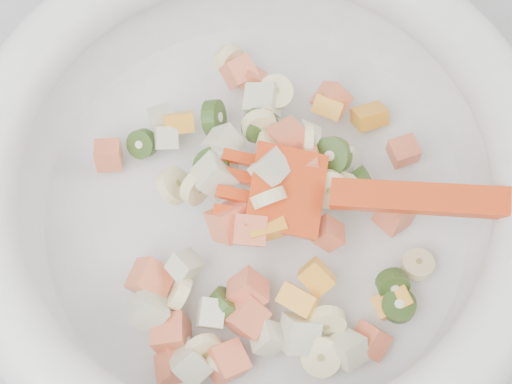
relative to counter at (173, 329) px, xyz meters
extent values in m
cube|color=gray|center=(0.00, 0.00, 0.00)|extent=(2.00, 0.60, 0.90)
cylinder|color=white|center=(0.11, -0.02, 0.46)|extent=(0.33, 0.33, 0.02)
torus|color=white|center=(0.11, -0.02, 0.54)|extent=(0.40, 0.40, 0.04)
cylinder|color=beige|center=(0.12, 0.03, 0.50)|extent=(0.04, 0.02, 0.04)
cylinder|color=beige|center=(0.17, -0.03, 0.50)|extent=(0.03, 0.03, 0.03)
cylinder|color=beige|center=(0.11, 0.10, 0.48)|extent=(0.03, 0.03, 0.02)
cylinder|color=beige|center=(0.12, 0.04, 0.50)|extent=(0.04, 0.03, 0.03)
cylinder|color=beige|center=(0.06, 0.00, 0.50)|extent=(0.03, 0.04, 0.03)
cylinder|color=beige|center=(0.15, 0.01, 0.51)|extent=(0.01, 0.03, 0.03)
cylinder|color=beige|center=(0.14, 0.06, 0.50)|extent=(0.03, 0.03, 0.02)
cylinder|color=beige|center=(0.05, -0.08, 0.49)|extent=(0.03, 0.03, 0.03)
cylinder|color=beige|center=(0.13, 0.01, 0.51)|extent=(0.03, 0.03, 0.02)
cylinder|color=beige|center=(0.16, -0.03, 0.50)|extent=(0.03, 0.03, 0.03)
cylinder|color=beige|center=(0.12, -0.03, 0.52)|extent=(0.03, 0.02, 0.03)
cylinder|color=beige|center=(0.11, 0.10, 0.48)|extent=(0.03, 0.03, 0.03)
cylinder|color=beige|center=(0.06, -0.12, 0.49)|extent=(0.03, 0.02, 0.03)
cylinder|color=beige|center=(0.14, -0.11, 0.49)|extent=(0.04, 0.02, 0.04)
cylinder|color=beige|center=(0.13, -0.13, 0.48)|extent=(0.04, 0.04, 0.02)
cylinder|color=beige|center=(0.07, -0.01, 0.51)|extent=(0.03, 0.03, 0.03)
cylinder|color=beige|center=(0.21, -0.08, 0.48)|extent=(0.03, 0.03, 0.01)
cylinder|color=beige|center=(0.07, -0.13, 0.48)|extent=(0.03, 0.02, 0.03)
cube|color=#EF7E4B|center=(0.15, -0.06, 0.50)|extent=(0.03, 0.02, 0.03)
cube|color=#EF7E4B|center=(0.01, 0.04, 0.48)|extent=(0.02, 0.02, 0.02)
cube|color=#EF7E4B|center=(0.04, -0.10, 0.48)|extent=(0.03, 0.03, 0.03)
cube|color=#EF7E4B|center=(0.15, -0.01, 0.51)|extent=(0.03, 0.03, 0.03)
cube|color=#EF7E4B|center=(0.18, 0.05, 0.48)|extent=(0.03, 0.03, 0.03)
cube|color=#EF7E4B|center=(0.13, 0.08, 0.48)|extent=(0.02, 0.03, 0.03)
cube|color=#EF7E4B|center=(0.23, 0.00, 0.49)|extent=(0.02, 0.02, 0.02)
cube|color=#EF7E4B|center=(0.04, -0.12, 0.47)|extent=(0.03, 0.02, 0.03)
cube|color=#EF7E4B|center=(0.07, -0.13, 0.48)|extent=(0.03, 0.03, 0.03)
cube|color=#EF7E4B|center=(0.21, -0.04, 0.48)|extent=(0.03, 0.03, 0.03)
cube|color=#EF7E4B|center=(0.10, -0.05, 0.51)|extent=(0.03, 0.03, 0.03)
cube|color=#EF7E4B|center=(0.17, -0.13, 0.48)|extent=(0.03, 0.03, 0.03)
cube|color=#EF7E4B|center=(0.12, 0.09, 0.49)|extent=(0.03, 0.03, 0.03)
cube|color=#EF7E4B|center=(0.09, -0.04, 0.51)|extent=(0.03, 0.04, 0.04)
cube|color=#EF7E4B|center=(0.09, -0.08, 0.50)|extent=(0.03, 0.03, 0.03)
cube|color=#EF7E4B|center=(0.14, 0.02, 0.51)|extent=(0.03, 0.03, 0.03)
cube|color=#EF7E4B|center=(0.03, -0.06, 0.49)|extent=(0.04, 0.03, 0.03)
cube|color=#EF7E4B|center=(0.09, -0.10, 0.49)|extent=(0.04, 0.04, 0.03)
cylinder|color=#52862C|center=(0.04, 0.04, 0.48)|extent=(0.03, 0.03, 0.03)
cylinder|color=#52862C|center=(0.08, 0.00, 0.51)|extent=(0.03, 0.03, 0.02)
cylinder|color=#52862C|center=(0.19, -0.09, 0.48)|extent=(0.03, 0.02, 0.03)
cylinder|color=#52862C|center=(0.08, -0.09, 0.49)|extent=(0.03, 0.03, 0.03)
cylinder|color=#52862C|center=(0.19, -0.02, 0.50)|extent=(0.02, 0.03, 0.03)
cylinder|color=#52862C|center=(0.09, 0.05, 0.49)|extent=(0.02, 0.03, 0.03)
cylinder|color=#52862C|center=(0.17, 0.00, 0.51)|extent=(0.04, 0.04, 0.03)
cylinder|color=#52862C|center=(0.19, -0.11, 0.48)|extent=(0.03, 0.03, 0.01)
cylinder|color=#52862C|center=(0.12, 0.03, 0.50)|extent=(0.03, 0.03, 0.03)
cube|color=beige|center=(0.13, 0.06, 0.49)|extent=(0.03, 0.03, 0.03)
cube|color=beige|center=(0.15, -0.13, 0.48)|extent=(0.03, 0.03, 0.03)
cube|color=beige|center=(0.08, -0.01, 0.51)|extent=(0.03, 0.03, 0.04)
cube|color=beige|center=(0.02, -0.08, 0.49)|extent=(0.03, 0.03, 0.04)
cube|color=beige|center=(0.05, 0.06, 0.49)|extent=(0.02, 0.03, 0.02)
cube|color=beige|center=(0.05, -0.12, 0.48)|extent=(0.03, 0.04, 0.03)
cube|color=beige|center=(0.18, 0.00, 0.50)|extent=(0.03, 0.03, 0.03)
cube|color=beige|center=(0.05, -0.06, 0.49)|extent=(0.03, 0.03, 0.03)
cube|color=beige|center=(0.10, -0.12, 0.49)|extent=(0.03, 0.02, 0.03)
cube|color=beige|center=(0.09, 0.02, 0.51)|extent=(0.03, 0.03, 0.03)
cube|color=beige|center=(0.07, -0.10, 0.49)|extent=(0.02, 0.03, 0.03)
cube|color=beige|center=(0.12, -0.01, 0.52)|extent=(0.03, 0.03, 0.03)
cube|color=beige|center=(0.15, 0.01, 0.51)|extent=(0.03, 0.03, 0.03)
cube|color=beige|center=(0.05, 0.04, 0.49)|extent=(0.02, 0.02, 0.02)
cube|color=beige|center=(0.09, 0.01, 0.51)|extent=(0.02, 0.02, 0.03)
cube|color=beige|center=(0.12, -0.12, 0.49)|extent=(0.03, 0.03, 0.04)
cube|color=orange|center=(0.12, -0.10, 0.50)|extent=(0.03, 0.03, 0.02)
cube|color=orange|center=(0.18, 0.04, 0.49)|extent=(0.03, 0.03, 0.02)
cube|color=orange|center=(0.19, -0.11, 0.48)|extent=(0.03, 0.02, 0.02)
cube|color=orange|center=(0.11, -0.05, 0.52)|extent=(0.03, 0.02, 0.02)
cube|color=orange|center=(0.21, 0.04, 0.48)|extent=(0.03, 0.03, 0.02)
cube|color=orange|center=(0.07, 0.05, 0.50)|extent=(0.02, 0.02, 0.02)
cube|color=orange|center=(0.14, -0.08, 0.50)|extent=(0.03, 0.03, 0.03)
cube|color=red|center=(0.13, -0.03, 0.52)|extent=(0.07, 0.07, 0.02)
cube|color=red|center=(0.10, 0.00, 0.52)|extent=(0.03, 0.02, 0.01)
cube|color=red|center=(0.10, -0.01, 0.52)|extent=(0.03, 0.02, 0.01)
cube|color=red|center=(0.10, -0.02, 0.52)|extent=(0.03, 0.02, 0.01)
cube|color=red|center=(0.09, -0.04, 0.52)|extent=(0.03, 0.02, 0.01)
cube|color=red|center=(0.24, -0.06, 0.54)|extent=(0.18, 0.08, 0.04)
camera|label=1|loc=(0.08, -0.20, 0.96)|focal=50.00mm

